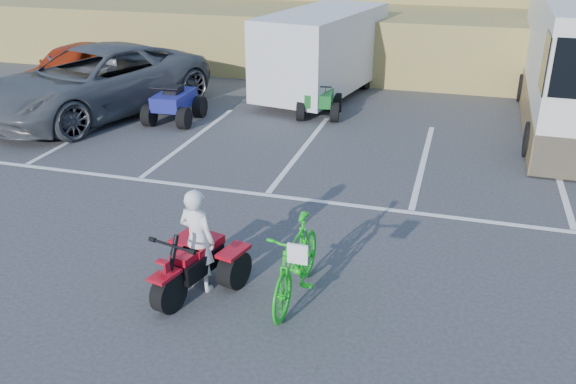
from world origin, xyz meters
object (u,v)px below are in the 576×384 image
(grey_pickup, at_px, (95,82))
(rv_motorhome, at_px, (575,70))
(red_car, at_px, (75,67))
(quad_atv_green, at_px, (319,116))
(red_trike_atv, at_px, (194,292))
(cargo_trailer, at_px, (323,51))
(rider, at_px, (197,240))
(green_dirt_bike, at_px, (296,261))
(quad_atv_blue, at_px, (176,121))

(grey_pickup, xyz_separation_m, rv_motorhome, (11.96, 2.77, 0.46))
(red_car, height_order, quad_atv_green, red_car)
(rv_motorhome, bearing_deg, red_trike_atv, -119.33)
(grey_pickup, height_order, cargo_trailer, cargo_trailer)
(red_trike_atv, bearing_deg, rv_motorhome, 72.95)
(red_trike_atv, relative_size, rv_motorhome, 0.17)
(red_trike_atv, xyz_separation_m, quad_atv_green, (-0.30, 8.71, 0.00))
(rider, bearing_deg, green_dirt_bike, -160.91)
(rider, xyz_separation_m, rv_motorhome, (5.90, 9.84, 0.60))
(red_car, relative_size, rv_motorhome, 0.49)
(rider, bearing_deg, quad_atv_green, -74.08)
(green_dirt_bike, distance_m, red_car, 13.00)
(rider, bearing_deg, rv_motorhome, -107.27)
(green_dirt_bike, relative_size, grey_pickup, 0.30)
(rv_motorhome, distance_m, quad_atv_green, 6.51)
(rider, bearing_deg, cargo_trailer, -72.20)
(red_trike_atv, bearing_deg, rider, 90.00)
(cargo_trailer, xyz_separation_m, quad_atv_green, (0.43, -2.08, -1.32))
(cargo_trailer, bearing_deg, rider, -75.01)
(red_trike_atv, relative_size, rider, 0.97)
(quad_atv_blue, bearing_deg, green_dirt_bike, -55.38)
(rider, height_order, grey_pickup, grey_pickup)
(red_trike_atv, relative_size, green_dirt_bike, 0.77)
(red_trike_atv, relative_size, quad_atv_blue, 0.93)
(green_dirt_bike, height_order, quad_atv_blue, green_dirt_bike)
(red_car, bearing_deg, cargo_trailer, 18.15)
(green_dirt_bike, distance_m, cargo_trailer, 10.75)
(red_car, distance_m, quad_atv_green, 7.78)
(green_dirt_bike, xyz_separation_m, cargo_trailer, (-2.14, 10.51, 0.75))
(rider, bearing_deg, red_car, -34.72)
(green_dirt_bike, height_order, grey_pickup, grey_pickup)
(quad_atv_green, bearing_deg, rv_motorhome, 3.41)
(grey_pickup, height_order, rv_motorhome, rv_motorhome)
(red_car, height_order, quad_atv_blue, red_car)
(grey_pickup, bearing_deg, rv_motorhome, 32.10)
(rv_motorhome, bearing_deg, quad_atv_blue, -162.48)
(green_dirt_bike, xyz_separation_m, quad_atv_blue, (-5.17, 6.91, -0.57))
(green_dirt_bike, bearing_deg, red_car, 138.57)
(grey_pickup, bearing_deg, rider, -30.34)
(red_trike_atv, bearing_deg, quad_atv_green, 105.65)
(red_trike_atv, relative_size, cargo_trailer, 0.26)
(quad_atv_blue, bearing_deg, grey_pickup, 177.07)
(red_car, bearing_deg, quad_atv_green, 2.26)
(rv_motorhome, bearing_deg, quad_atv_green, -167.04)
(cargo_trailer, distance_m, rv_motorhome, 6.72)
(red_trike_atv, height_order, rv_motorhome, rv_motorhome)
(red_trike_atv, distance_m, green_dirt_bike, 1.54)
(quad_atv_green, bearing_deg, rider, -95.90)
(cargo_trailer, bearing_deg, green_dirt_bike, -67.65)
(red_trike_atv, bearing_deg, red_car, 144.71)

